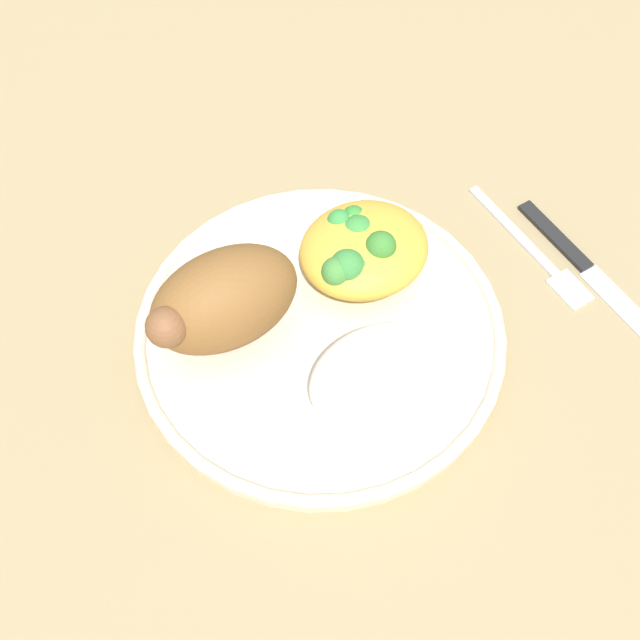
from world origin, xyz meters
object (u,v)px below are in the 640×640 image
rice_pile (379,375)px  roasted_chicken (222,300)px  mac_cheese_with_broccoli (362,249)px  fork (534,251)px  knife (587,267)px  plate (320,334)px

rice_pile → roasted_chicken: bearing=-55.8°
mac_cheese_with_broccoli → fork: 0.15m
fork → knife: bearing=127.0°
roasted_chicken → knife: 0.30m
plate → knife: (-0.22, 0.05, -0.01)m
mac_cheese_with_broccoli → knife: mac_cheese_with_broccoli is taller
knife → plate: bearing=-12.6°
roasted_chicken → mac_cheese_with_broccoli: (-0.12, -0.00, -0.02)m
mac_cheese_with_broccoli → fork: size_ratio=0.71×
rice_pile → mac_cheese_with_broccoli: 0.11m
fork → mac_cheese_with_broccoli: bearing=-19.3°
plate → roasted_chicken: (0.06, -0.03, 0.05)m
knife → rice_pile: bearing=5.0°
roasted_chicken → plate: bearing=151.1°
knife → fork: bearing=-53.0°
roasted_chicken → mac_cheese_with_broccoli: bearing=-179.9°
plate → fork: plate is taller
roasted_chicken → fork: (-0.25, 0.05, -0.05)m
plate → fork: size_ratio=1.96×
roasted_chicken → fork: size_ratio=0.83×
rice_pile → mac_cheese_with_broccoli: size_ratio=1.01×
roasted_chicken → knife: roasted_chicken is taller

